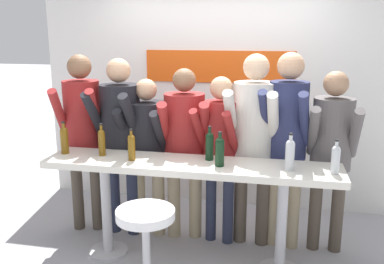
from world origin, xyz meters
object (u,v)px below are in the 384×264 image
Objects in this scene: person_right at (254,130)px; wine_bottle_4 at (102,141)px; bar_stool at (146,241)px; person_center_left at (147,142)px; person_center_right at (220,142)px; tasting_table at (190,179)px; wine_bottle_3 at (64,139)px; wine_bottle_0 at (209,145)px; person_far_right at (287,129)px; wine_bottle_1 at (132,146)px; wine_bottle_6 at (290,153)px; person_center at (184,137)px; person_rightmost at (332,143)px; person_left at (120,128)px; wine_bottle_2 at (336,158)px; person_far_left at (82,124)px; wine_bottle_5 at (220,150)px.

person_right is 1.39m from wine_bottle_4.
person_center_left reaches higher than bar_stool.
tasting_table is at bearing -102.64° from person_center_right.
wine_bottle_3 is at bearing -152.21° from person_center_right.
bar_stool is at bearing -115.18° from wine_bottle_0.
wine_bottle_1 is (-1.31, -0.51, -0.10)m from person_far_right.
person_center_left is 0.73m from person_center_right.
wine_bottle_6 is (1.03, 0.60, 0.57)m from bar_stool.
wine_bottle_0 is at bearing -86.55° from person_center_right.
person_center is 5.49× the size of wine_bottle_6.
person_rightmost is (0.70, 0.00, -0.09)m from person_right.
person_far_right reaches higher than person_left.
person_left reaches higher than person_center_left.
bar_stool is 1.60m from wine_bottle_2.
wine_bottle_1 is 0.93× the size of wine_bottle_3.
person_far_left reaches higher than wine_bottle_5.
person_far_right is 0.41m from person_rightmost.
wine_bottle_1 is at bearing 179.64° from wine_bottle_5.
wine_bottle_1 is 1.69m from wine_bottle_2.
person_center is at bearing -169.80° from person_far_right.
person_center_left is 5.41× the size of wine_bottle_4.
wine_bottle_4 is 1.01× the size of wine_bottle_5.
person_center is at bearing -8.36° from person_far_left.
person_far_right reaches higher than person_right.
person_right reaches higher than wine_bottle_4.
person_far_left reaches higher than person_center.
wine_bottle_5 is 0.95× the size of wine_bottle_6.
wine_bottle_5 reaches higher than wine_bottle_2.
person_right is 5.95× the size of wine_bottle_6.
person_left is 5.96× the size of wine_bottle_3.
person_center is 1.11m from wine_bottle_3.
wine_bottle_0 reaches higher than wine_bottle_1.
wine_bottle_2 is 0.94× the size of wine_bottle_4.
person_far_left is 1.52m from wine_bottle_5.
person_center_left is at bearing 33.00° from wine_bottle_3.
person_far_right is at bearing 125.61° from wine_bottle_2.
wine_bottle_0 is at bearing -159.39° from person_rightmost.
person_left is 0.96× the size of person_far_right.
wine_bottle_1 reaches higher than bar_stool.
bar_stool is 1.23m from person_center_left.
wine_bottle_1 is at bearing 117.43° from bar_stool.
person_far_left is 0.83m from wine_bottle_1.
tasting_table is 0.77m from person_right.
person_center reaches higher than wine_bottle_2.
person_center_left is (0.26, 0.03, -0.13)m from person_left.
wine_bottle_2 is at bearing -13.68° from person_center_left.
bar_stool is at bearing -149.85° from wine_bottle_6.
wine_bottle_6 reaches higher than tasting_table.
person_center is (0.63, 0.04, -0.06)m from person_left.
wine_bottle_5 is (-0.92, 0.00, 0.01)m from wine_bottle_2.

